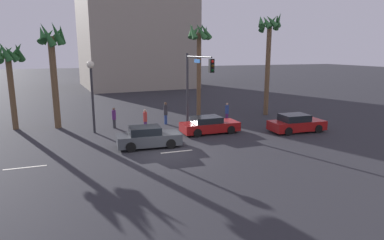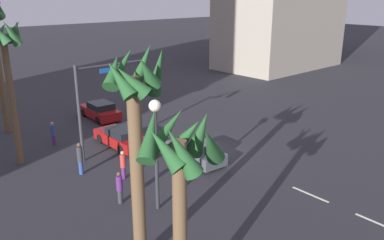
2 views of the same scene
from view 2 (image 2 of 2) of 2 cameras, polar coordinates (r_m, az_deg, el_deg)
ground_plane at (r=26.45m, az=2.15°, el=-4.42°), size 220.00×220.00×0.00m
lane_stripe_1 at (r=20.47m, az=25.52°, el=-13.41°), size 2.39×0.14×0.01m
lane_stripe_2 at (r=21.89m, az=16.65°, el=-10.23°), size 2.17×0.14×0.01m
lane_stripe_3 at (r=26.92m, az=1.16°, el=-3.99°), size 2.07×0.14×0.01m
car_1 at (r=24.65m, az=0.54°, el=-4.53°), size 4.22×1.99×1.38m
car_2 at (r=27.48m, az=-10.10°, el=-2.46°), size 4.46×1.99×1.29m
car_3 at (r=33.83m, az=-13.09°, el=1.31°), size 4.38×2.03×1.39m
traffic_signal at (r=25.27m, az=-12.62°, el=3.88°), size 0.42×5.12×6.03m
streetlamp at (r=18.21m, az=-5.26°, el=-1.90°), size 0.56×0.56×5.49m
pedestrian_0 at (r=23.64m, az=-15.81°, el=-5.23°), size 0.47×0.47×1.93m
pedestrian_1 at (r=20.14m, az=-10.39°, el=-9.43°), size 0.33×0.33×1.70m
pedestrian_2 at (r=22.62m, az=-9.90°, el=-6.27°), size 0.42×0.42×1.68m
pedestrian_3 at (r=28.71m, az=-19.37°, el=-1.76°), size 0.36×0.36×1.67m
palm_tree_0 at (r=11.43m, az=-1.68°, el=-6.63°), size 2.82×2.71×6.99m
palm_tree_2 at (r=13.99m, az=-8.11°, el=1.11°), size 2.25×2.44×8.44m
palm_tree_3 at (r=24.97m, az=-25.17°, el=8.73°), size 2.34×2.35×8.74m
building_1 at (r=77.90m, az=12.90°, el=14.53°), size 12.03×15.32×12.02m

